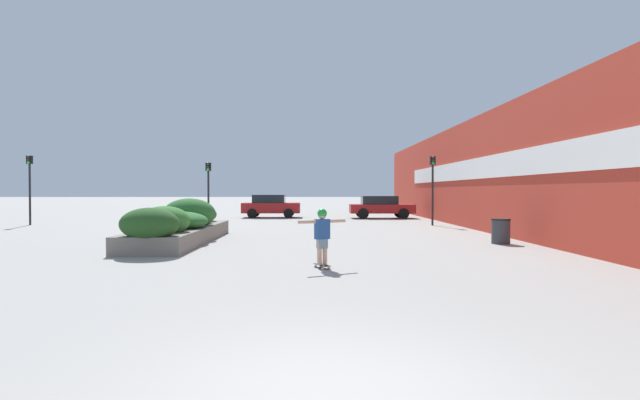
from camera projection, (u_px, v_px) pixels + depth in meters
The scene contains 12 objects.
ground_plane at pixel (339, 397), 4.52m from camera, with size 300.00×300.00×0.00m, color gray.
building_wall_right at pixel (481, 173), 24.00m from camera, with size 0.67×47.54×5.43m.
planter_box at pixel (181, 224), 18.08m from camera, with size 2.10×8.54×1.58m.
skateboard at pixel (322, 266), 12.02m from camera, with size 0.43×0.59×0.09m.
skateboarder at pixel (322, 231), 12.01m from camera, with size 1.16×0.64×1.35m.
trash_bin at pixel (501, 231), 17.60m from camera, with size 0.67×0.67×0.89m.
car_leftmost at pixel (534, 206), 35.00m from camera, with size 4.72×1.91×1.47m.
car_center_left at pixel (381, 206), 34.04m from camera, with size 4.35×1.92×1.52m.
car_center_right at pixel (271, 206), 34.93m from camera, with size 4.01×2.04×1.60m.
traffic_light_left at pixel (208, 182), 27.31m from camera, with size 0.28×0.30×3.42m.
traffic_light_right at pixel (433, 179), 26.95m from camera, with size 0.28×0.30×3.74m.
traffic_light_far_left at pixel (30, 178), 27.19m from camera, with size 0.28×0.30×3.80m.
Camera 1 is at (-0.23, -4.48, 1.87)m, focal length 28.00 mm.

